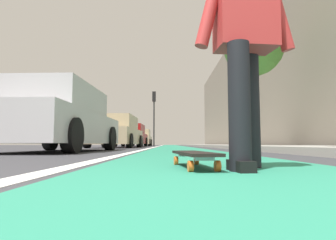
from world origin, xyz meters
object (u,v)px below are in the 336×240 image
parked_car_mid (116,133)px  traffic_light (154,108)px  skater_person (245,33)px  street_tree_mid (254,48)px  parked_car_near (59,120)px  parked_car_far (131,136)px  parked_car_end (141,138)px  skateboard (194,155)px

parked_car_mid → traffic_light: traffic_light is taller
skater_person → street_tree_mid: 9.34m
traffic_light → parked_car_near: bearing=175.1°
parked_car_far → traffic_light: size_ratio=1.02×
street_tree_mid → parked_car_far: bearing=32.7°
skater_person → street_tree_mid: street_tree_mid is taller
traffic_light → parked_car_far: bearing=159.9°
parked_car_mid → traffic_light: 10.04m
parked_car_end → traffic_light: bearing=-155.4°
parked_car_near → skater_person: bearing=-146.6°
parked_car_far → street_tree_mid: 10.95m
skater_person → parked_car_end: 24.08m
skateboard → parked_car_mid: parked_car_mid is taller
skateboard → parked_car_mid: 11.48m
skater_person → parked_car_end: skater_person is taller
parked_car_mid → parked_car_far: (6.02, 0.05, 0.01)m
skateboard → traffic_light: size_ratio=0.19×
skateboard → parked_car_end: (23.75, 2.65, 0.61)m
skateboard → skater_person: (-0.15, -0.35, 0.84)m
parked_car_near → parked_car_end: size_ratio=1.07×
skateboard → parked_car_far: parked_car_far is taller
skateboard → street_tree_mid: 9.60m
skater_person → parked_car_mid: 11.69m
skateboard → parked_car_near: bearing=31.2°
parked_car_near → parked_car_far: 12.71m
skateboard → parked_car_mid: size_ratio=0.19×
parked_car_near → parked_car_end: (19.27, -0.06, -0.02)m
parked_car_near → parked_car_mid: (6.68, -0.09, -0.02)m
parked_car_end → skateboard: bearing=-173.6°
parked_car_near → parked_car_end: 19.27m
skater_person → traffic_light: bearing=4.5°
skateboard → street_tree_mid: size_ratio=0.17×
skater_person → parked_car_near: (4.63, 3.05, -0.22)m
parked_car_far → street_tree_mid: bearing=-147.3°
parked_car_end → traffic_light: traffic_light is taller
skater_person → parked_car_far: 17.59m
skateboard → parked_car_end: size_ratio=0.20×
traffic_light → skateboard: bearing=-176.4°
parked_car_mid → parked_car_far: parked_car_far is taller
skateboard → traffic_light: bearing=3.6°
parked_car_mid → street_tree_mid: street_tree_mid is taller
parked_car_end → street_tree_mid: size_ratio=0.88×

